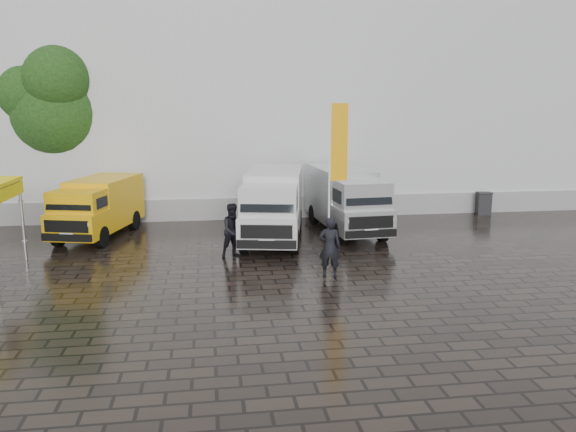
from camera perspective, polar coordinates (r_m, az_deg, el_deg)
name	(u,v)px	position (r m, az deg, el deg)	size (l,w,h in m)	color
ground	(338,264)	(19.08, 5.14, -4.84)	(120.00, 120.00, 0.00)	black
exhibition_hall	(312,92)	(34.41, 2.46, 12.48)	(44.00, 16.00, 12.00)	silver
hall_plinth	(342,206)	(26.95, 5.47, 1.02)	(44.00, 0.15, 1.00)	gray
van_yellow	(98,209)	(23.76, -18.76, 0.70)	(1.94, 5.04, 2.33)	#EEAE0C
van_white	(273,207)	(21.94, -1.50, 0.96)	(2.08, 6.23, 2.70)	silver
van_silver	(346,201)	(23.56, 5.88, 1.53)	(2.02, 6.06, 2.63)	silver
flagpole	(335,167)	(19.63, 4.78, 4.97)	(0.88, 0.50, 5.55)	black
tree	(57,106)	(28.20, -22.40, 10.26)	(4.50, 4.50, 8.08)	black
wheelie_bin	(484,203)	(28.91, 19.26, 1.24)	(0.66, 0.66, 1.10)	black
person_front	(330,247)	(17.43, 4.26, -3.16)	(0.69, 0.45, 1.89)	black
person_tent	(234,230)	(19.70, -5.54, -1.46)	(0.93, 0.72, 1.90)	black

